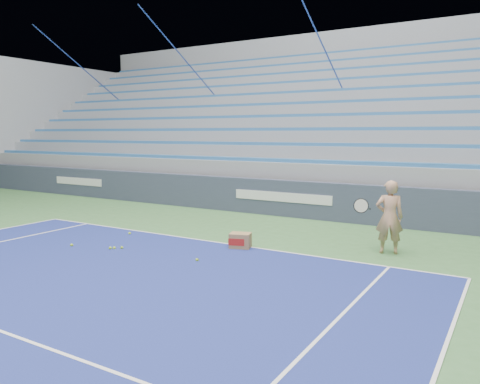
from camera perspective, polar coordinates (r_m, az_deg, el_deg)
name	(u,v)px	position (r m, az deg, el deg)	size (l,w,h in m)	color
sponsor_barrier	(284,198)	(14.30, 5.37, -0.74)	(30.00, 0.32, 1.10)	#363D53
bleachers	(346,137)	(19.49, 12.74, 6.55)	(31.00, 9.15, 7.30)	gray
tennis_player	(389,217)	(10.25, 17.71, -2.92)	(0.93, 0.89, 1.55)	tan
ball_box	(240,241)	(10.32, 0.04, -5.95)	(0.53, 0.46, 0.34)	olive
tennis_ball_0	(130,233)	(12.01, -13.30, -4.93)	(0.07, 0.07, 0.07)	#A1D32B
tennis_ball_1	(114,248)	(10.60, -15.08, -6.60)	(0.07, 0.07, 0.07)	#A1D32B
tennis_ball_2	(122,248)	(10.58, -14.22, -6.60)	(0.07, 0.07, 0.07)	#A1D32B
tennis_ball_3	(72,245)	(11.15, -19.84, -6.11)	(0.07, 0.07, 0.07)	#A1D32B
tennis_ball_4	(110,248)	(10.61, -15.54, -6.61)	(0.07, 0.07, 0.07)	#A1D32B
tennis_ball_5	(197,260)	(9.36, -5.25, -8.23)	(0.07, 0.07, 0.07)	#A1D32B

